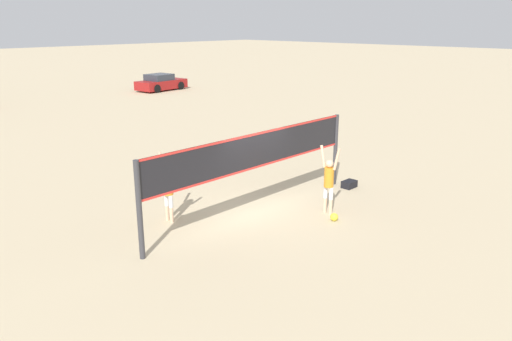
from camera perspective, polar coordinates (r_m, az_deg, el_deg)
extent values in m
plane|color=#C6B28C|center=(14.62, 0.00, -5.01)|extent=(200.00, 200.00, 0.00)
cylinder|color=#38383D|center=(11.86, -13.19, -4.49)|extent=(0.13, 0.13, 2.42)
cylinder|color=#38383D|center=(17.14, 9.06, 2.33)|extent=(0.13, 0.13, 2.42)
cube|color=black|center=(14.02, 0.00, 2.28)|extent=(7.67, 0.02, 1.02)
cube|color=red|center=(13.91, 0.00, 4.19)|extent=(7.67, 0.03, 0.06)
cube|color=red|center=(14.15, 0.00, 0.39)|extent=(7.67, 0.03, 0.06)
cylinder|color=beige|center=(14.71, 8.51, -4.12)|extent=(0.11, 0.11, 0.45)
cylinder|color=white|center=(14.57, 8.58, -2.62)|extent=(0.12, 0.12, 0.37)
cylinder|color=beige|center=(14.82, 7.88, -3.94)|extent=(0.11, 0.11, 0.45)
cylinder|color=white|center=(14.68, 7.94, -2.44)|extent=(0.12, 0.12, 0.37)
cylinder|color=orange|center=(14.48, 8.34, -0.76)|extent=(0.28, 0.28, 0.58)
sphere|color=beige|center=(14.36, 8.40, 0.78)|extent=(0.23, 0.23, 0.23)
cylinder|color=beige|center=(14.19, 9.21, 1.27)|extent=(0.08, 0.21, 0.65)
cylinder|color=beige|center=(14.45, 7.67, 1.62)|extent=(0.08, 0.21, 0.65)
cylinder|color=beige|center=(14.32, -10.11, -4.81)|extent=(0.11, 0.11, 0.44)
cylinder|color=white|center=(14.18, -10.19, -3.30)|extent=(0.12, 0.12, 0.36)
cylinder|color=beige|center=(14.17, -9.63, -5.02)|extent=(0.11, 0.11, 0.44)
cylinder|color=white|center=(14.03, -9.71, -3.50)|extent=(0.12, 0.12, 0.36)
cylinder|color=orange|center=(13.96, -10.05, -1.61)|extent=(0.28, 0.28, 0.57)
sphere|color=beige|center=(13.84, -10.13, -0.06)|extent=(0.22, 0.22, 0.22)
cylinder|color=beige|center=(13.98, -10.74, 0.80)|extent=(0.08, 0.21, 0.64)
cylinder|color=beige|center=(13.61, -9.57, 0.42)|extent=(0.08, 0.21, 0.64)
sphere|color=yellow|center=(14.28, 8.92, -5.28)|extent=(0.23, 0.23, 0.23)
cube|color=black|center=(17.16, 10.60, -1.54)|extent=(0.50, 0.35, 0.24)
cube|color=maroon|center=(41.75, -10.76, 9.65)|extent=(4.31, 2.28, 0.70)
cube|color=#2D333D|center=(41.54, -11.02, 10.43)|extent=(2.03, 1.88, 0.49)
cylinder|color=black|center=(43.26, -10.26, 9.70)|extent=(0.66, 0.29, 0.64)
cylinder|color=black|center=(42.00, -8.62, 9.58)|extent=(0.66, 0.29, 0.64)
cylinder|color=black|center=(41.59, -12.88, 9.28)|extent=(0.66, 0.29, 0.64)
cylinder|color=black|center=(40.28, -11.26, 9.15)|extent=(0.66, 0.29, 0.64)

